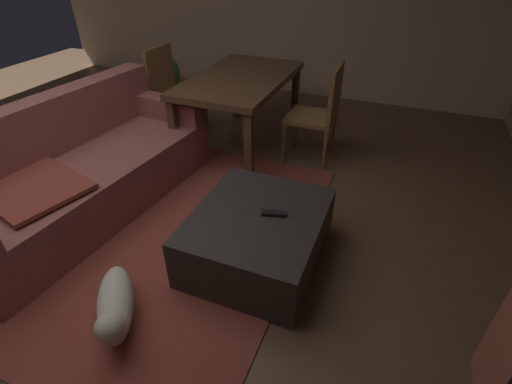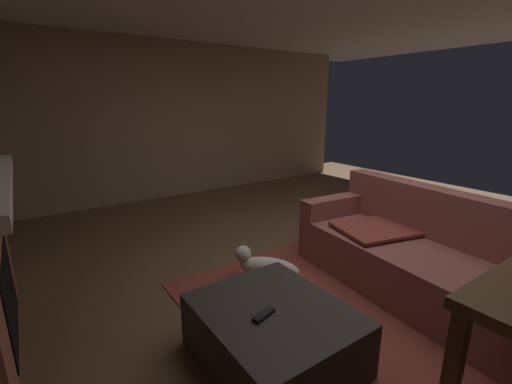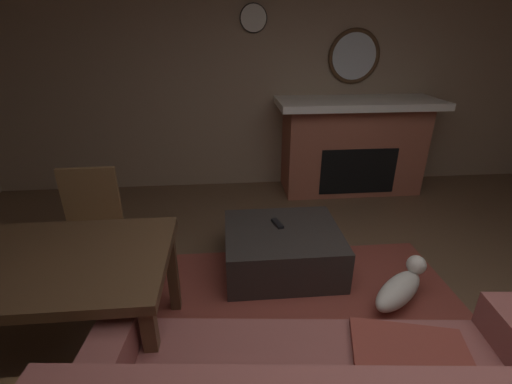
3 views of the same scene
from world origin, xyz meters
name	(u,v)px [view 3 (image 3 of 3)]	position (x,y,z in m)	size (l,w,h in m)	color
wall_back_fireplace_side	(290,85)	(0.00, -3.19, 1.27)	(7.97, 0.12, 2.54)	#9E846B
area_rug	(298,332)	(0.38, -0.47, 0.01)	(2.60, 2.00, 0.01)	brown
fireplace	(352,146)	(-0.75, -2.82, 0.59)	(1.92, 0.76, 1.16)	#9E5642
round_wall_mirror	(354,56)	(-0.75, -3.10, 1.61)	(0.63, 0.05, 0.63)	#4C331E
ottoman_coffee_table	(282,249)	(0.38, -1.21, 0.19)	(0.96, 0.81, 0.38)	#2D2826
tv_remote	(277,223)	(0.41, -1.30, 0.39)	(0.05, 0.16, 0.02)	black
dining_table	(37,272)	(1.91, -0.41, 0.65)	(1.47, 0.86, 0.74)	#513823
dining_chair_south	(90,221)	(1.91, -1.23, 0.52)	(0.45, 0.45, 0.93)	brown
small_dog	(401,287)	(-0.43, -0.67, 0.16)	(0.55, 0.49, 0.28)	silver
wall_clock	(253,18)	(0.46, -3.10, 2.02)	(0.31, 0.03, 0.31)	silver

